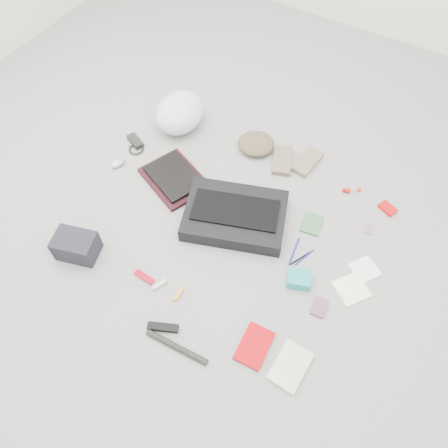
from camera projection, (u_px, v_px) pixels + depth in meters
The scene contains 33 objects.
ground_plane at pixel (224, 230), 2.18m from camera, with size 4.00×4.00×0.00m, color gray.
messenger_bag at pixel (235, 216), 2.18m from camera, with size 0.50×0.35×0.08m, color black.
bag_flap at pixel (235, 210), 2.14m from camera, with size 0.42×0.19×0.01m, color black.
laptop_sleeve at pixel (175, 179), 2.35m from camera, with size 0.35×0.26×0.02m, color black.
laptop at pixel (174, 176), 2.34m from camera, with size 0.29×0.21×0.02m, color black.
bike_helmet at pixel (180, 113), 2.52m from camera, with size 0.26×0.33×0.20m, color white.
beanie at pixel (256, 144), 2.47m from camera, with size 0.21×0.20×0.07m, color brown.
mitten_left at pixel (282, 161), 2.42m from camera, with size 0.10×0.20×0.03m, color #7C6554.
mitten_right at pixel (307, 161), 2.42m from camera, with size 0.10×0.20×0.03m, color #806E59.
power_brick at pixel (135, 141), 2.51m from camera, with size 0.11×0.05×0.03m, color black.
cable_coil at pixel (136, 149), 2.48m from camera, with size 0.09×0.09×0.01m, color black.
mouse at pixel (118, 163), 2.41m from camera, with size 0.05×0.09×0.03m, color #A3A3AD.
camera_bag at pixel (76, 246), 2.06m from camera, with size 0.19×0.13×0.13m, color black.
multitool at pixel (144, 277), 2.03m from camera, with size 0.10×0.03×0.02m, color #9D0515.
toiletry_tube_white at pixel (160, 284), 2.00m from camera, with size 0.02×0.02×0.07m, color silver.
toiletry_tube_orange at pixel (179, 295), 1.98m from camera, with size 0.02×0.02×0.07m, color orange.
u_lock at pixel (163, 327), 1.89m from camera, with size 0.13×0.03×0.03m, color black.
bike_pump at pixel (177, 347), 1.84m from camera, with size 0.03×0.03×0.29m, color black.
book_red at pixel (254, 346), 1.84m from camera, with size 0.12×0.18×0.02m, color red.
book_white at pixel (290, 366), 1.80m from camera, with size 0.13×0.19×0.02m, color beige.
notepad at pixel (312, 224), 2.20m from camera, with size 0.09×0.12×0.01m, color #3C6A41.
pen_blue at pixel (294, 251), 2.11m from camera, with size 0.01×0.01×0.16m, color #171AA5.
pen_black at pixel (301, 258), 2.09m from camera, with size 0.01×0.01×0.12m, color black.
pen_navy at pixel (304, 257), 2.09m from camera, with size 0.01×0.01×0.13m, color navy.
accordion_wallet at pixel (299, 279), 2.00m from camera, with size 0.11×0.08×0.05m, color teal.
card_deck at pixel (319, 307), 1.94m from camera, with size 0.06×0.09×0.02m, color #794E62.
napkin_top at pixel (365, 270), 2.05m from camera, with size 0.11×0.11×0.01m, color white.
napkin_bottom at pixel (352, 289), 2.00m from camera, with size 0.14×0.14×0.01m, color white.
lollipop_a at pixel (344, 190), 2.31m from camera, with size 0.02×0.02×0.02m, color red.
lollipop_b at pixel (348, 190), 2.31m from camera, with size 0.03×0.03×0.03m, color #B72308.
lollipop_c at pixel (359, 190), 2.31m from camera, with size 0.02×0.02×0.02m, color red.
altoids_tin at pixel (388, 208), 2.25m from camera, with size 0.09×0.06×0.02m, color red.
stamp_sheet at pixel (369, 229), 2.18m from camera, with size 0.05×0.06×0.00m, color gray.
Camera 1 is at (0.61, -1.03, 1.83)m, focal length 35.00 mm.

